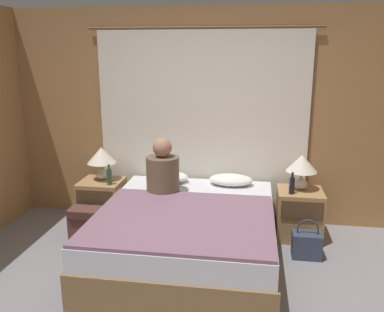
% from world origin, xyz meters
% --- Properties ---
extents(ground_plane, '(16.00, 16.00, 0.00)m').
position_xyz_m(ground_plane, '(0.00, 0.00, 0.00)').
color(ground_plane, gray).
extents(wall_back, '(4.64, 0.06, 2.50)m').
position_xyz_m(wall_back, '(0.00, 1.91, 1.25)').
color(wall_back, '#A37547').
rests_on(wall_back, ground_plane).
extents(curtain_panel, '(2.63, 0.02, 2.27)m').
position_xyz_m(curtain_panel, '(0.00, 1.85, 1.13)').
color(curtain_panel, white).
rests_on(curtain_panel, ground_plane).
extents(bed, '(1.67, 1.97, 0.53)m').
position_xyz_m(bed, '(0.00, 0.81, 0.26)').
color(bed, olive).
rests_on(bed, ground_plane).
extents(nightstand_left, '(0.48, 0.46, 0.54)m').
position_xyz_m(nightstand_left, '(-1.13, 1.49, 0.27)').
color(nightstand_left, '#A87F51').
rests_on(nightstand_left, ground_plane).
extents(nightstand_right, '(0.48, 0.46, 0.54)m').
position_xyz_m(nightstand_right, '(1.13, 1.49, 0.27)').
color(nightstand_right, '#A87F51').
rests_on(nightstand_right, ground_plane).
extents(lamp_left, '(0.33, 0.33, 0.39)m').
position_xyz_m(lamp_left, '(-1.13, 1.55, 0.81)').
color(lamp_left, silver).
rests_on(lamp_left, nightstand_left).
extents(lamp_right, '(0.33, 0.33, 0.39)m').
position_xyz_m(lamp_right, '(1.13, 1.55, 0.81)').
color(lamp_right, silver).
rests_on(lamp_right, nightstand_right).
extents(pillow_left, '(0.49, 0.31, 0.12)m').
position_xyz_m(pillow_left, '(-0.37, 1.60, 0.59)').
color(pillow_left, white).
rests_on(pillow_left, bed).
extents(pillow_right, '(0.49, 0.31, 0.12)m').
position_xyz_m(pillow_right, '(0.37, 1.60, 0.59)').
color(pillow_right, white).
rests_on(pillow_right, bed).
extents(blanket_on_bed, '(1.61, 1.35, 0.03)m').
position_xyz_m(blanket_on_bed, '(0.00, 0.53, 0.55)').
color(blanket_on_bed, slate).
rests_on(blanket_on_bed, bed).
extents(person_left_in_bed, '(0.35, 0.35, 0.60)m').
position_xyz_m(person_left_in_bed, '(-0.34, 1.24, 0.77)').
color(person_left_in_bed, brown).
rests_on(person_left_in_bed, bed).
extents(beer_bottle_on_left_stand, '(0.06, 0.06, 0.23)m').
position_xyz_m(beer_bottle_on_left_stand, '(-0.98, 1.38, 0.64)').
color(beer_bottle_on_left_stand, '#2D4C28').
rests_on(beer_bottle_on_left_stand, nightstand_left).
extents(beer_bottle_on_right_stand, '(0.06, 0.06, 0.24)m').
position_xyz_m(beer_bottle_on_right_stand, '(1.02, 1.38, 0.64)').
color(beer_bottle_on_right_stand, black).
rests_on(beer_bottle_on_right_stand, nightstand_right).
extents(backpack_on_floor, '(0.34, 0.23, 0.36)m').
position_xyz_m(backpack_on_floor, '(-1.16, 1.07, 0.21)').
color(backpack_on_floor, brown).
rests_on(backpack_on_floor, ground_plane).
extents(handbag_on_floor, '(0.29, 0.19, 0.40)m').
position_xyz_m(handbag_on_floor, '(1.17, 1.04, 0.14)').
color(handbag_on_floor, '#333D56').
rests_on(handbag_on_floor, ground_plane).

